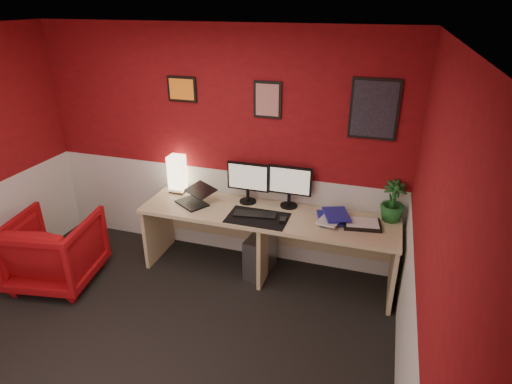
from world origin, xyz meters
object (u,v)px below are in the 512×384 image
(shoji_lamp, at_px, (177,175))
(laptop, at_px, (191,195))
(potted_plant, at_px, (393,201))
(armchair, at_px, (55,250))
(zen_tray, at_px, (362,224))
(pc_tower, at_px, (260,254))
(monitor_left, at_px, (248,177))
(desk, at_px, (267,245))
(monitor_right, at_px, (290,181))

(shoji_lamp, relative_size, laptop, 1.21)
(shoji_lamp, bearing_deg, potted_plant, 0.26)
(armchair, bearing_deg, shoji_lamp, -144.08)
(zen_tray, xyz_separation_m, pc_tower, (-1.01, -0.01, -0.52))
(monitor_left, bearing_deg, desk, -36.26)
(desk, distance_m, potted_plant, 1.34)
(laptop, distance_m, monitor_right, 1.03)
(potted_plant, relative_size, armchair, 0.50)
(desk, xyz_separation_m, zen_tray, (0.93, 0.03, 0.38))
(monitor_left, height_order, monitor_right, same)
(shoji_lamp, height_order, laptop, shoji_lamp)
(shoji_lamp, relative_size, armchair, 0.50)
(desk, bearing_deg, shoji_lamp, 168.57)
(zen_tray, bearing_deg, monitor_left, 172.29)
(desk, height_order, shoji_lamp, shoji_lamp)
(laptop, relative_size, monitor_right, 0.57)
(zen_tray, bearing_deg, shoji_lamp, 174.74)
(monitor_left, bearing_deg, shoji_lamp, 178.31)
(shoji_lamp, bearing_deg, monitor_left, -1.69)
(shoji_lamp, bearing_deg, laptop, -41.43)
(pc_tower, bearing_deg, zen_tray, 8.29)
(shoji_lamp, xyz_separation_m, monitor_right, (1.26, 0.01, 0.09))
(monitor_right, xyz_separation_m, potted_plant, (1.02, 0.00, -0.09))
(desk, bearing_deg, pc_tower, 163.61)
(shoji_lamp, xyz_separation_m, laptop, (0.28, -0.25, -0.09))
(laptop, bearing_deg, pc_tower, 36.30)
(shoji_lamp, distance_m, pc_tower, 1.25)
(laptop, height_order, pc_tower, laptop)
(shoji_lamp, bearing_deg, desk, -11.43)
(potted_plant, bearing_deg, zen_tray, -142.40)
(armchair, bearing_deg, pc_tower, -168.52)
(monitor_left, bearing_deg, monitor_right, 3.99)
(desk, height_order, laptop, laptop)
(shoji_lamp, relative_size, zen_tray, 1.14)
(shoji_lamp, distance_m, potted_plant, 2.28)
(monitor_left, bearing_deg, pc_tower, -42.32)
(potted_plant, relative_size, pc_tower, 0.90)
(laptop, relative_size, armchair, 0.41)
(laptop, height_order, monitor_right, monitor_right)
(potted_plant, xyz_separation_m, pc_tower, (-1.26, -0.21, -0.71))
(shoji_lamp, distance_m, monitor_right, 1.27)
(laptop, bearing_deg, desk, 34.34)
(pc_tower, bearing_deg, armchair, -151.00)
(potted_plant, bearing_deg, shoji_lamp, -179.74)
(monitor_left, relative_size, potted_plant, 1.43)
(laptop, relative_size, pc_tower, 0.73)
(monitor_left, height_order, pc_tower, monitor_left)
(laptop, distance_m, pc_tower, 0.96)
(shoji_lamp, bearing_deg, pc_tower, -11.04)
(laptop, distance_m, monitor_left, 0.62)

